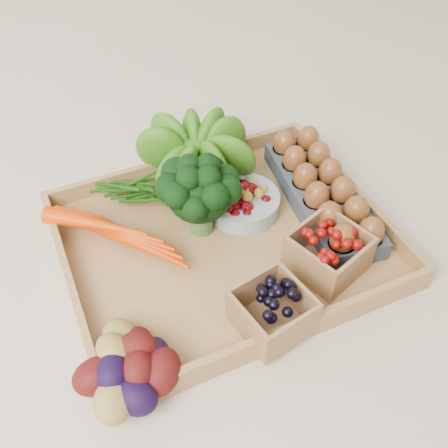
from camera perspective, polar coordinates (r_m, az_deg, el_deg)
name	(u,v)px	position (r m, az deg, el deg)	size (l,w,h in m)	color
ground	(224,247)	(0.90, 0.00, -2.65)	(4.00, 4.00, 0.00)	beige
tray	(224,244)	(0.90, 0.00, -2.33)	(0.55, 0.45, 0.01)	#AC7E48
carrots	(121,234)	(0.89, -11.70, -1.14)	(0.21, 0.15, 0.05)	#DA3500
lettuce	(196,148)	(0.97, -3.22, 8.69)	(0.15, 0.15, 0.15)	#225B0E
broccoli	(200,206)	(0.87, -2.74, 2.02)	(0.14, 0.14, 0.11)	black
cherry_bowl	(243,203)	(0.93, 2.24, 2.42)	(0.14, 0.14, 0.04)	#8C9EA5
egg_carton	(321,197)	(0.96, 11.03, 3.10)	(0.11, 0.32, 0.04)	#384147
potatoes	(126,359)	(0.72, -11.19, -14.89)	(0.15, 0.15, 0.09)	#3B0909
punnet_blackberry	(272,311)	(0.76, 5.53, -9.88)	(0.10, 0.10, 0.07)	black
punnet_raspberry	(328,252)	(0.84, 11.79, -3.18)	(0.11, 0.11, 0.07)	#6A0704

